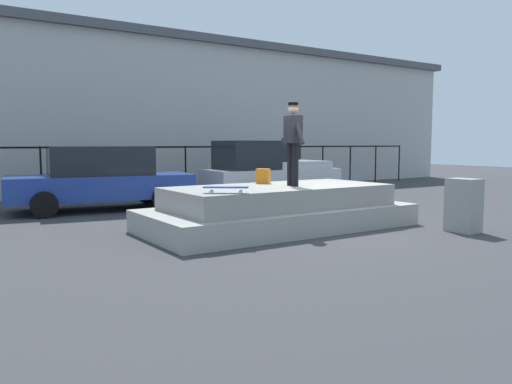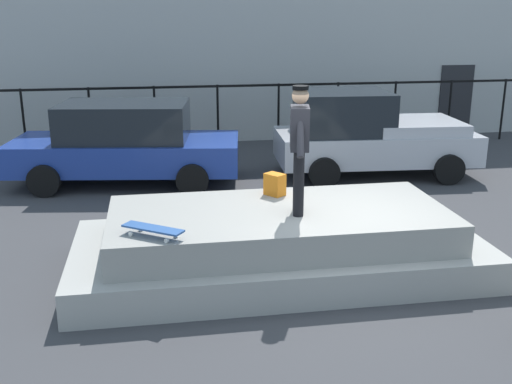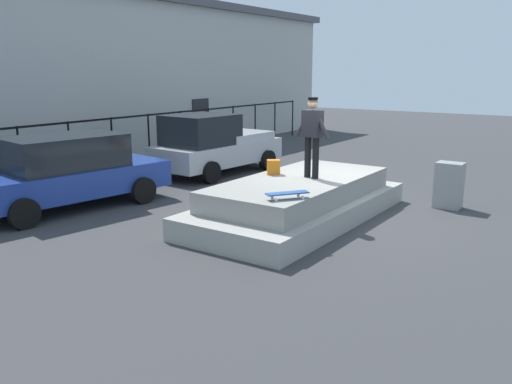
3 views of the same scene
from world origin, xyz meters
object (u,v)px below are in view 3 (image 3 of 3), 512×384
utility_box (449,185)px  backpack (273,167)px  skateboarder (312,132)px  car_blue_sedan_near (65,171)px  skateboard (287,194)px  car_silver_pickup_mid (214,144)px

utility_box → backpack: bearing=131.1°
backpack → utility_box: backpack is taller
skateboarder → backpack: skateboarder is taller
car_blue_sedan_near → utility_box: (5.07, -7.35, -0.33)m
skateboard → car_silver_pickup_mid: bearing=49.6°
skateboarder → utility_box: bearing=-40.7°
skateboarder → car_blue_sedan_near: 5.78m
backpack → utility_box: (2.74, -3.10, -0.52)m
skateboarder → backpack: bearing=99.5°
skateboarder → car_silver_pickup_mid: (2.75, 4.93, -0.97)m
car_blue_sedan_near → skateboarder: bearing=-64.2°
skateboard → utility_box: bearing=-20.0°
skateboarder → backpack: 1.21m
utility_box → skateboarder: bearing=139.0°
utility_box → car_blue_sedan_near: bearing=124.2°
backpack → utility_box: 4.17m
skateboarder → backpack: size_ratio=5.25×
skateboard → car_blue_sedan_near: 5.73m
skateboarder → skateboard: (-1.94, -0.58, -0.89)m
backpack → utility_box: size_ratio=0.30×
skateboarder → car_blue_sedan_near: size_ratio=0.35×
car_blue_sedan_near → skateboard: bearing=-84.6°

